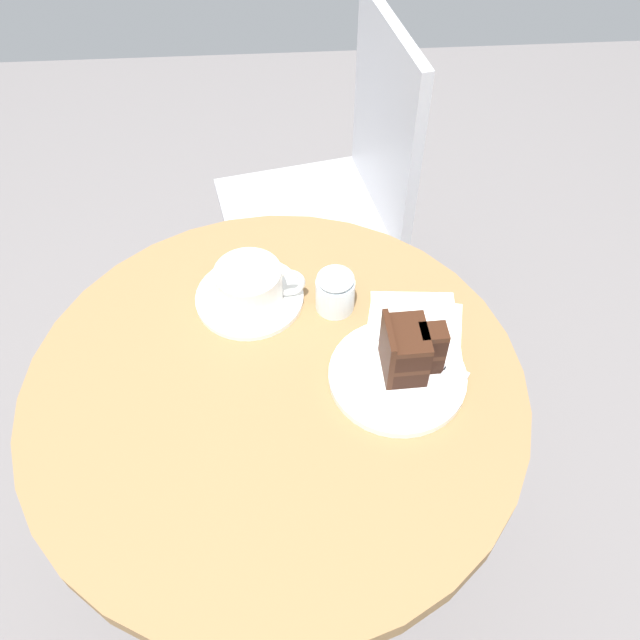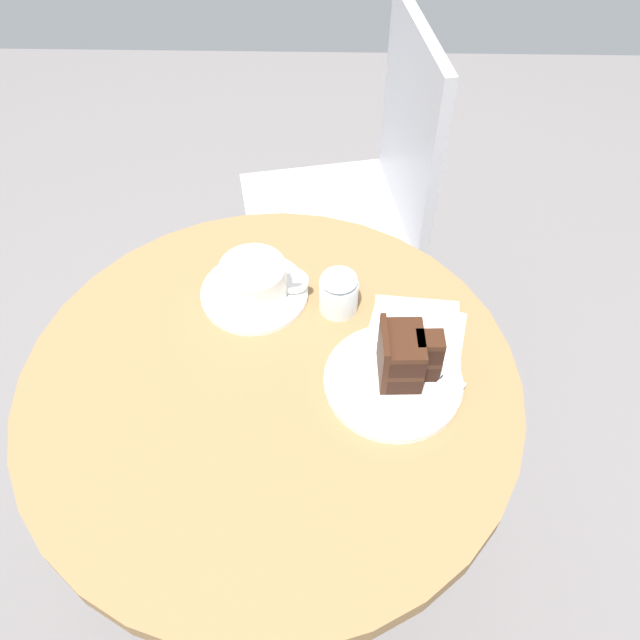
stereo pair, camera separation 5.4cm
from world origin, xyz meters
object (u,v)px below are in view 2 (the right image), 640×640
Objects in this scene: teaspoon at (256,314)px; cake_slice at (405,356)px; saucer at (255,293)px; napkin at (415,336)px; cafe_chair at (367,186)px; fork at (430,371)px; coffee_cup at (255,280)px; sugar_pot at (339,292)px; cake_plate at (393,382)px.

cake_slice reaches higher than teaspoon.
saucer reaches higher than napkin.
saucer is 0.58m from cafe_chair.
fork reaches higher than teaspoon.
cake_slice is at bearing -141.78° from fork.
fork is 0.08m from napkin.
cafe_chair is at bearing 68.87° from saucer.
teaspoon is 0.24m from napkin.
cake_slice reaches higher than fork.
napkin is 0.19× the size of cafe_chair.
teaspoon is at bearing 172.96° from napkin.
fork is (0.26, -0.15, 0.01)m from saucer.
cafe_chair reaches higher than saucer.
coffee_cup is 0.05m from teaspoon.
sugar_pot is (0.13, -0.02, 0.03)m from saucer.
teaspoon is at bearing 153.96° from cake_slice.
cafe_chair reaches higher than teaspoon.
sugar_pot is (0.12, 0.03, 0.02)m from teaspoon.
cafe_chair is at bearing 91.94° from cake_slice.
fork is at bearing -5.95° from cafe_chair.
cafe_chair reaches higher than cake_slice.
sugar_pot reaches higher than coffee_cup.
saucer is 0.86× the size of cake_plate.
cafe_chair reaches higher than sugar_pot.
cake_plate is 0.09m from napkin.
saucer is 0.26m from napkin.
cafe_chair reaches higher than fork.
napkin is at bearing 66.57° from cake_plate.
teaspoon is at bearing -166.66° from fork.
cake_plate is at bearing -61.56° from sugar_pot.
saucer is 0.14m from sugar_pot.
cake_plate is at bearing -129.87° from fork.
fork is 0.72× the size of napkin.
cake_plate is at bearing 116.16° from teaspoon.
coffee_cup is 0.29m from fork.
sugar_pot is at bearing 170.34° from fork.
sugar_pot reaches higher than napkin.
coffee_cup is 0.60m from cafe_chair.
cake_slice is at bearing 42.49° from cake_plate.
cafe_chair is at bearing -142.70° from teaspoon.
cake_plate is (0.20, -0.12, -0.01)m from teaspoon.
cake_slice reaches higher than napkin.
teaspoon is at bearing -86.46° from coffee_cup.
cafe_chair is (-0.02, 0.66, -0.25)m from cake_slice.
cake_slice is at bearing -9.27° from cafe_chair.
cake_slice reaches higher than coffee_cup.
saucer is 2.36× the size of sugar_pot.
saucer is at bearing 141.49° from cake_plate.
coffee_cup is 0.15× the size of cafe_chair.
cake_plate is 1.14× the size of napkin.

